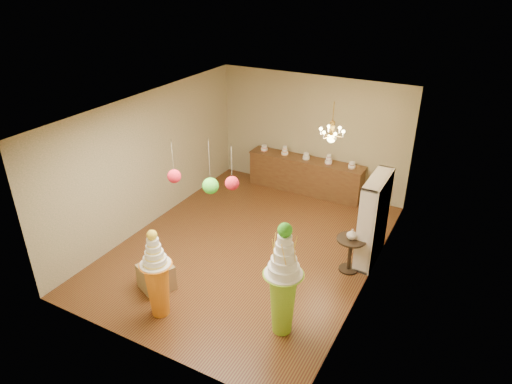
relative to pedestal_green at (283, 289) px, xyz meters
The scene contains 17 objects.
floor 2.64m from the pedestal_green, 131.15° to the left, with size 6.50×6.50×0.00m, color #543016.
ceiling 3.31m from the pedestal_green, 131.15° to the left, with size 6.50×6.50×0.00m, color white.
wall_back 5.44m from the pedestal_green, 107.81° to the left, with size 5.00×0.04×3.00m, color tan.
wall_front 2.24m from the pedestal_green, 140.49° to the right, with size 5.00×0.04×3.00m, color tan.
wall_left 4.61m from the pedestal_green, 155.53° to the left, with size 0.04×6.50×3.00m, color tan.
wall_right 2.17m from the pedestal_green, 65.78° to the left, with size 0.04×6.50×3.00m, color tan.
pedestal_green is the anchor object (origin of this frame).
pedestal_orange 2.10m from the pedestal_green, 162.85° to the right, with size 0.67×0.67×1.66m.
burlap_riser 2.57m from the pedestal_green, behind, with size 0.54×0.54×0.49m, color #957F51.
sideboard 5.14m from the pedestal_green, 108.76° to the left, with size 3.04×0.54×1.16m.
shelving_unit 2.78m from the pedestal_green, 75.66° to the left, with size 0.33×1.20×1.80m.
round_table 2.17m from the pedestal_green, 77.87° to the left, with size 0.65×0.65×0.72m.
vase 2.14m from the pedestal_green, 77.87° to the left, with size 0.20×0.20×0.21m, color beige.
pom_red_left 2.47m from the pedestal_green, behind, with size 0.22×0.22×0.74m.
pom_green_mid 2.00m from the pedestal_green, 169.21° to the left, with size 0.27×0.27×0.96m.
pom_red_right 1.83m from the pedestal_green, 167.47° to the left, with size 0.22×0.22×0.77m.
chandelier 3.47m from the pedestal_green, 98.12° to the left, with size 0.59×0.59×0.85m.
Camera 1 is at (3.97, -7.08, 5.40)m, focal length 32.00 mm.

